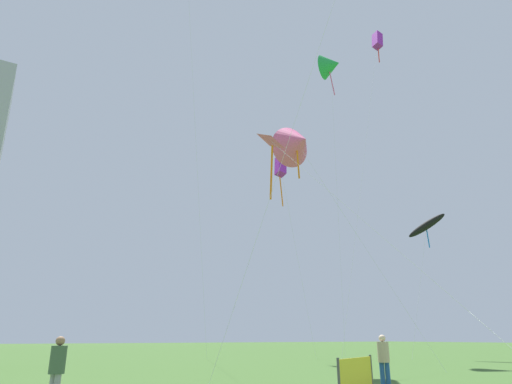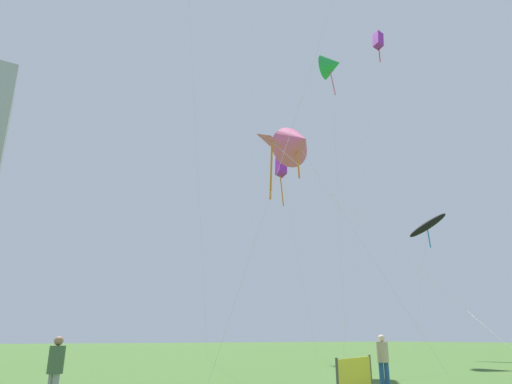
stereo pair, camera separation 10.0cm
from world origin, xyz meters
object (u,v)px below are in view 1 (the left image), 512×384
object	(u,v)px
person_standing_3	(57,367)
event_banner	(356,374)
kite_flying_2	(281,167)
kite_flying_8	(273,149)
kite_flying_7	(297,143)
kite_flying_1	(331,65)
kite_flying_3	(427,226)
kite_flying_4	(377,41)
person_standing_0	(384,357)

from	to	relation	value
person_standing_3	event_banner	xyz separation A→B (m)	(8.81, -1.31, -0.40)
person_standing_3	kite_flying_2	size ratio (longest dim) A/B	0.10
kite_flying_8	kite_flying_7	bearing A→B (deg)	40.12
kite_flying_1	kite_flying_3	distance (m)	19.08
kite_flying_4	event_banner	world-z (taller)	kite_flying_4
kite_flying_2	kite_flying_8	size ratio (longest dim) A/B	1.46
kite_flying_4	event_banner	distance (m)	43.62
kite_flying_4	kite_flying_7	xyz separation A→B (m)	(-17.77, -8.76, -19.93)
event_banner	kite_flying_8	bearing A→B (deg)	82.82
person_standing_0	kite_flying_4	size ratio (longest dim) A/B	0.05
person_standing_3	kite_flying_3	distance (m)	36.65
kite_flying_7	person_standing_0	bearing A→B (deg)	-107.81
person_standing_3	kite_flying_2	bearing A→B (deg)	-74.43
person_standing_3	kite_flying_3	bearing A→B (deg)	-94.95
kite_flying_1	kite_flying_7	size ratio (longest dim) A/B	2.04
kite_flying_2	event_banner	world-z (taller)	kite_flying_2
person_standing_0	kite_flying_1	distance (m)	36.61
person_standing_3	kite_flying_1	bearing A→B (deg)	-82.93
kite_flying_1	kite_flying_8	size ratio (longest dim) A/B	2.53
kite_flying_2	kite_flying_3	distance (m)	14.71
person_standing_3	event_banner	distance (m)	8.91
kite_flying_4	kite_flying_8	size ratio (longest dim) A/B	2.89
kite_flying_3	kite_flying_8	bearing A→B (deg)	-157.79
kite_flying_1	kite_flying_8	distance (m)	27.46
kite_flying_2	kite_flying_4	world-z (taller)	kite_flying_4
kite_flying_2	kite_flying_8	world-z (taller)	kite_flying_2
kite_flying_1	kite_flying_2	bearing A→B (deg)	177.86
kite_flying_3	kite_flying_4	distance (m)	21.95
person_standing_0	person_standing_3	xyz separation A→B (m)	(-10.73, 0.65, -0.04)
kite_flying_2	event_banner	bearing A→B (deg)	-117.46
kite_flying_2	kite_flying_7	xyz separation A→B (m)	(-5.47, -10.26, -2.94)
kite_flying_7	kite_flying_4	bearing A→B (deg)	26.23
person_standing_0	kite_flying_7	world-z (taller)	kite_flying_7
kite_flying_2	event_banner	size ratio (longest dim) A/B	6.66
kite_flying_4	kite_flying_2	bearing A→B (deg)	173.04
person_standing_0	kite_flying_8	size ratio (longest dim) A/B	0.15
person_standing_0	event_banner	distance (m)	2.08
person_standing_0	kite_flying_7	size ratio (longest dim) A/B	0.12
kite_flying_2	kite_flying_4	xyz separation A→B (m)	(12.30, -1.50, 16.99)
person_standing_0	kite_flying_1	bearing A→B (deg)	95.80
kite_flying_7	kite_flying_1	bearing A→B (deg)	40.20
kite_flying_3	kite_flying_7	bearing A→B (deg)	-162.45
kite_flying_1	person_standing_0	bearing A→B (deg)	-128.07
kite_flying_7	kite_flying_8	size ratio (longest dim) A/B	1.24
kite_flying_7	kite_flying_3	bearing A→B (deg)	17.55
kite_flying_1	event_banner	distance (m)	38.08
kite_flying_7	person_standing_3	bearing A→B (deg)	-149.30
kite_flying_7	kite_flying_8	world-z (taller)	kite_flying_7
kite_flying_3	event_banner	size ratio (longest dim) A/B	4.86
person_standing_3	kite_flying_1	world-z (taller)	kite_flying_1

